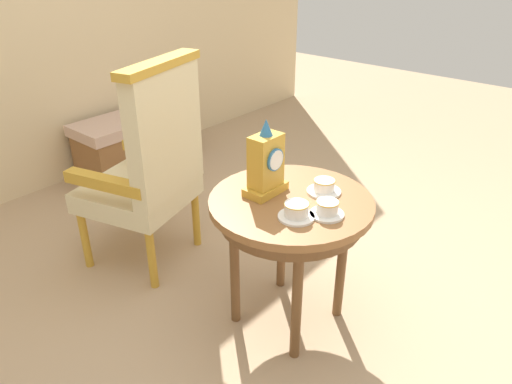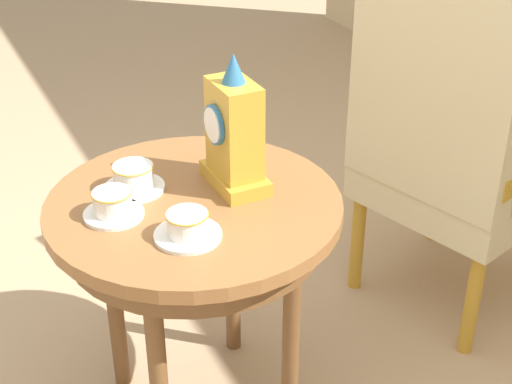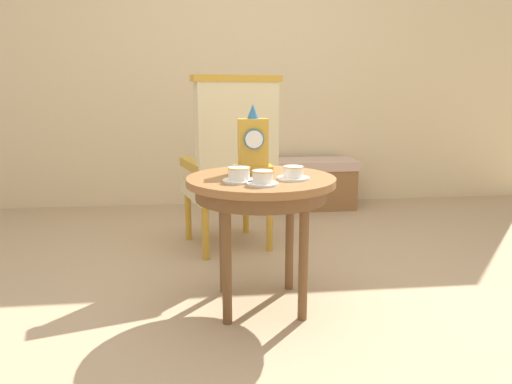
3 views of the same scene
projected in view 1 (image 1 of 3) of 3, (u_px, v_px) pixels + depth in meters
The scene contains 8 objects.
ground_plane at pixel (292, 315), 2.36m from camera, with size 10.00×10.00×0.00m, color tan.
side_table at pixel (291, 215), 2.09m from camera, with size 0.71×0.71×0.65m.
teacup_left at pixel (296, 211), 1.90m from camera, with size 0.15×0.15×0.07m.
teacup_right at pixel (327, 209), 1.92m from camera, with size 0.14×0.14×0.06m.
teacup_center at pixel (324, 187), 2.09m from camera, with size 0.15×0.15×0.06m.
mantel_clock at pixel (266, 165), 2.04m from camera, with size 0.19×0.11×0.34m.
armchair at pixel (150, 165), 2.50m from camera, with size 0.66×0.66×1.14m.
window_bench at pixel (138, 142), 3.77m from camera, with size 0.96×0.40×0.44m.
Camera 1 is at (-1.49, -1.04, 1.63)m, focal length 33.88 mm.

